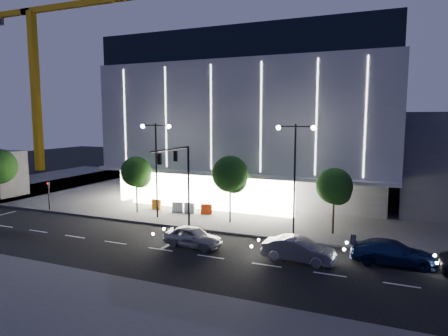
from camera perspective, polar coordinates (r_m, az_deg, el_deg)
name	(u,v)px	position (r m, az deg, el deg)	size (l,w,h in m)	color
ground	(149,240)	(32.09, -10.70, -10.12)	(160.00, 160.00, 0.00)	black
sidewalk_museum	(287,192)	(51.76, 9.01, -3.38)	(70.00, 40.00, 0.15)	#474747
sidewalk_near	(94,326)	(20.39, -18.12, -20.62)	(70.00, 10.00, 0.15)	#474747
museum	(269,120)	(49.80, 6.47, 6.89)	(30.00, 25.80, 18.00)	#4C4C51
traffic_mast	(180,172)	(33.28, -6.29, -0.54)	(0.33, 5.89, 7.07)	black
street_lamp_west	(156,156)	(37.49, -9.66, 1.69)	(3.16, 0.36, 9.00)	black
street_lamp_east	(295,162)	(32.43, 10.09, 0.84)	(3.16, 0.36, 9.00)	black
ped_signal_far	(49,193)	(44.56, -23.76, -3.25)	(0.22, 0.24, 3.00)	black
tower_crane	(38,55)	(79.67, -25.04, 14.47)	(32.00, 2.00, 28.50)	gold
tree_left	(136,173)	(40.21, -12.40, -0.77)	(3.02, 3.02, 5.72)	black
tree_mid	(231,176)	(35.38, 0.94, -1.18)	(3.25, 3.25, 6.15)	black
tree_right	(335,188)	(33.19, 15.51, -2.78)	(2.91, 2.91, 5.51)	black
car_lead	(192,237)	(29.96, -4.53, -9.75)	(1.80, 4.47, 1.52)	#999BA0
car_second	(298,250)	(27.45, 10.59, -11.38)	(1.67, 4.79, 1.58)	#919497
car_third	(393,252)	(28.69, 22.96, -11.05)	(2.17, 5.33, 1.55)	navy
barrier_a	(157,204)	(41.76, -9.62, -5.13)	(1.10, 0.25, 1.00)	orange
barrier_b	(178,207)	(40.14, -6.62, -5.57)	(1.10, 0.25, 1.00)	silver
barrier_c	(206,209)	(39.05, -2.53, -5.89)	(1.10, 0.25, 1.00)	red
barrier_d	(190,208)	(39.67, -4.95, -5.71)	(1.10, 0.25, 1.00)	white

